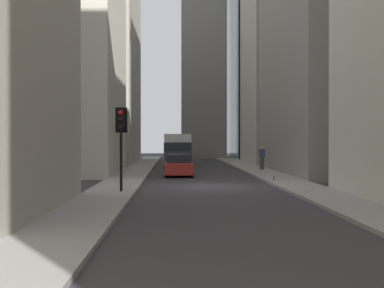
{
  "coord_description": "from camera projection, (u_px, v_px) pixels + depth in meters",
  "views": [
    {
      "loc": [
        -28.86,
        1.69,
        2.42
      ],
      "look_at": [
        10.61,
        0.46,
        2.07
      ],
      "focal_mm": 53.32,
      "sensor_mm": 36.0,
      "label": 1
    }
  ],
  "objects": [
    {
      "name": "sidewalk_left",
      "position": [
        295.0,
        185.0,
        29.06
      ],
      "size": [
        90.0,
        2.2,
        0.14
      ],
      "primitive_type": "cube",
      "color": "gray",
      "rests_on": "ground_plane"
    },
    {
      "name": "ground_plane",
      "position": [
        207.0,
        187.0,
        28.92
      ],
      "size": [
        135.0,
        135.0,
        0.0
      ],
      "primitive_type": "plane",
      "color": "#302D30"
    },
    {
      "name": "delivery_truck",
      "position": [
        178.0,
        150.0,
        48.53
      ],
      "size": [
        6.46,
        2.25,
        2.84
      ],
      "color": "silver",
      "rests_on": "ground_plane"
    },
    {
      "name": "discarded_bottle",
      "position": [
        274.0,
        178.0,
        31.34
      ],
      "size": [
        0.07,
        0.07,
        0.27
      ],
      "color": "brown",
      "rests_on": "sidewalk_left"
    },
    {
      "name": "church_spire",
      "position": [
        203.0,
        8.0,
        71.28
      ],
      "size": [
        6.01,
        6.01,
        36.23
      ],
      "color": "gray",
      "rests_on": "ground_plane"
    },
    {
      "name": "sidewalk_right",
      "position": [
        119.0,
        185.0,
        28.78
      ],
      "size": [
        90.0,
        2.2,
        0.14
      ],
      "primitive_type": "cube",
      "color": "gray",
      "rests_on": "ground_plane"
    },
    {
      "name": "pedestrian",
      "position": [
        262.0,
        156.0,
        42.49
      ],
      "size": [
        0.26,
        0.44,
        1.78
      ],
      "color": "#473D33",
      "rests_on": "sidewalk_left"
    },
    {
      "name": "building_right_midfar",
      "position": [
        46.0,
        32.0,
        39.59
      ],
      "size": [
        12.76,
        10.5,
        19.64
      ],
      "color": "beige",
      "rests_on": "ground_plane"
    },
    {
      "name": "traffic_light_foreground",
      "position": [
        121.0,
        130.0,
        24.71
      ],
      "size": [
        0.43,
        0.52,
        3.66
      ],
      "color": "black",
      "rests_on": "sidewalk_right"
    },
    {
      "name": "building_right_far",
      "position": [
        87.0,
        53.0,
        57.81
      ],
      "size": [
        17.12,
        10.0,
        22.41
      ],
      "color": "#A8A091",
      "rests_on": "ground_plane"
    },
    {
      "name": "sedan_red",
      "position": [
        179.0,
        166.0,
        37.08
      ],
      "size": [
        4.3,
        1.78,
        1.42
      ],
      "color": "maroon",
      "rests_on": "ground_plane"
    }
  ]
}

